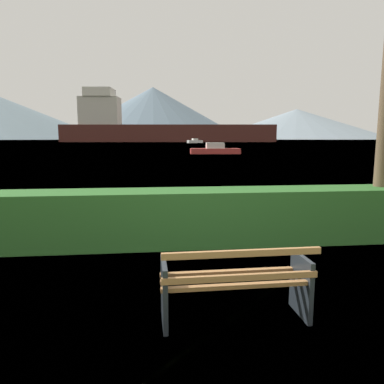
# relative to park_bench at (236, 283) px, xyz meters

# --- Properties ---
(ground_plane) EXTENTS (1400.00, 1400.00, 0.00)m
(ground_plane) POSITION_rel_park_bench_xyz_m (-0.00, 0.06, -0.42)
(ground_plane) COLOR olive
(water_surface) EXTENTS (620.00, 620.00, 0.00)m
(water_surface) POSITION_rel_park_bench_xyz_m (-0.00, 308.52, -0.42)
(water_surface) COLOR #6B8EA3
(water_surface) RESTS_ON ground_plane
(park_bench) EXTENTS (1.59, 0.60, 0.87)m
(park_bench) POSITION_rel_park_bench_xyz_m (0.00, 0.00, 0.00)
(park_bench) COLOR olive
(park_bench) RESTS_ON ground_plane
(hedge_row) EXTENTS (8.01, 0.88, 1.00)m
(hedge_row) POSITION_rel_park_bench_xyz_m (-0.00, 2.88, 0.08)
(hedge_row) COLOR #285B23
(hedge_row) RESTS_ON ground_plane
(cargo_ship_large) EXTENTS (108.14, 24.80, 26.50)m
(cargo_ship_large) POSITION_rel_park_bench_xyz_m (-1.38, 181.76, 6.99)
(cargo_ship_large) COLOR #471E19
(cargo_ship_large) RESTS_ON water_surface
(fishing_boat_near) EXTENTS (6.18, 2.02, 1.40)m
(fishing_boat_near) POSITION_rel_park_bench_xyz_m (6.78, 40.45, 0.06)
(fishing_boat_near) COLOR #B2332D
(fishing_boat_near) RESTS_ON water_surface
(sailboat_mid) EXTENTS (6.43, 3.95, 1.84)m
(sailboat_mid) POSITION_rel_park_bench_xyz_m (15.68, 138.65, 0.27)
(sailboat_mid) COLOR silver
(sailboat_mid) RESTS_ON water_surface
(distant_hills) EXTENTS (859.19, 390.40, 83.81)m
(distant_hills) POSITION_rel_park_bench_xyz_m (-86.04, 591.23, 37.07)
(distant_hills) COLOR slate
(distant_hills) RESTS_ON ground_plane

